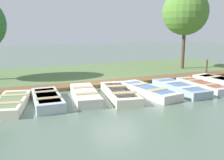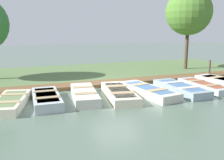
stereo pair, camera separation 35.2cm
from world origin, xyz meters
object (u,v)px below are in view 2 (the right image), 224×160
object	(u,v)px
rowboat_2	(46,99)
rowboat_5	(148,91)
rowboat_6	(180,88)
rowboat_1	(10,102)
rowboat_7	(204,86)
mooring_post_far	(210,68)
rowboat_4	(119,93)
park_tree_left	(189,12)
rowboat_3	(84,94)

from	to	relation	value
rowboat_2	rowboat_5	size ratio (longest dim) A/B	0.81
rowboat_2	rowboat_6	world-z (taller)	rowboat_2
rowboat_1	rowboat_7	bearing A→B (deg)	101.04
rowboat_5	mooring_post_far	distance (m)	6.76
rowboat_4	mooring_post_far	size ratio (longest dim) A/B	3.32
rowboat_7	park_tree_left	world-z (taller)	park_tree_left
rowboat_5	mooring_post_far	size ratio (longest dim) A/B	3.30
rowboat_5	rowboat_7	world-z (taller)	rowboat_5
rowboat_1	rowboat_6	bearing A→B (deg)	99.76
rowboat_2	park_tree_left	bearing A→B (deg)	116.55
rowboat_3	rowboat_5	size ratio (longest dim) A/B	0.90
rowboat_1	rowboat_3	distance (m)	3.10
mooring_post_far	rowboat_7	bearing A→B (deg)	-45.69
rowboat_3	rowboat_4	bearing A→B (deg)	90.16
rowboat_2	rowboat_7	bearing A→B (deg)	89.65
rowboat_6	mooring_post_far	bearing A→B (deg)	123.42
rowboat_3	rowboat_7	distance (m)	6.38
rowboat_1	rowboat_2	distance (m)	1.43
mooring_post_far	rowboat_6	bearing A→B (deg)	-56.61
rowboat_5	rowboat_7	xyz separation A→B (m)	(0.06, 3.31, -0.02)
rowboat_3	mooring_post_far	size ratio (longest dim) A/B	2.97
rowboat_3	rowboat_4	distance (m)	1.62
rowboat_2	rowboat_3	world-z (taller)	rowboat_3
rowboat_4	rowboat_5	world-z (taller)	same
rowboat_2	rowboat_4	bearing A→B (deg)	89.16
rowboat_7	park_tree_left	size ratio (longest dim) A/B	0.54
rowboat_4	rowboat_6	world-z (taller)	rowboat_6
rowboat_7	mooring_post_far	size ratio (longest dim) A/B	2.88
mooring_post_far	rowboat_2	bearing A→B (deg)	-77.01
rowboat_1	rowboat_2	xyz separation A→B (m)	(0.09, 1.42, 0.03)
rowboat_2	rowboat_7	size ratio (longest dim) A/B	0.93
rowboat_6	mooring_post_far	world-z (taller)	mooring_post_far
rowboat_4	mooring_post_far	world-z (taller)	mooring_post_far
rowboat_2	rowboat_6	distance (m)	6.50
rowboat_6	park_tree_left	distance (m)	8.14
rowboat_7	rowboat_6	bearing A→B (deg)	-84.87
rowboat_2	park_tree_left	distance (m)	12.70
rowboat_3	rowboat_6	world-z (taller)	rowboat_3
park_tree_left	rowboat_1	bearing A→B (deg)	-68.01
rowboat_5	rowboat_7	size ratio (longest dim) A/B	1.14
mooring_post_far	park_tree_left	world-z (taller)	park_tree_left
rowboat_1	park_tree_left	xyz separation A→B (m)	(-4.98, 12.33, 4.12)
rowboat_2	rowboat_5	world-z (taller)	rowboat_2
rowboat_2	rowboat_4	distance (m)	3.28
rowboat_1	rowboat_3	world-z (taller)	rowboat_3
rowboat_2	rowboat_7	distance (m)	8.05
mooring_post_far	rowboat_3	bearing A→B (deg)	-75.24
park_tree_left	rowboat_6	bearing A→B (deg)	-38.98
rowboat_2	park_tree_left	world-z (taller)	park_tree_left
rowboat_6	rowboat_7	xyz separation A→B (m)	(-0.12, 1.55, -0.02)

